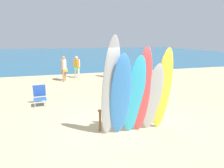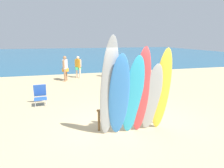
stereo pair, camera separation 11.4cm
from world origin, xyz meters
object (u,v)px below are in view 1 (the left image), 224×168
object	(u,v)px
beachgoer_near_rack	(64,67)
beachgoer_photographing	(110,64)
beachgoer_midbeach	(142,83)
surfboard_grey_4	(153,98)
surfboard_grey_0	(110,90)
surfboard_blue_1	(120,97)
surfboard_rack	(130,112)
beach_chair_red	(40,95)
surfboard_red_3	(142,92)
surfboard_yellow_5	(163,91)
surfboard_teal_2	(134,97)
beachgoer_strolling	(77,66)

from	to	relation	value
beachgoer_near_rack	beachgoer_photographing	bearing A→B (deg)	116.02
beachgoer_midbeach	beachgoer_photographing	world-z (taller)	beachgoer_photographing
beachgoer_midbeach	beachgoer_photographing	distance (m)	6.12
surfboard_grey_4	beachgoer_near_rack	size ratio (longest dim) A/B	1.32
beachgoer_photographing	surfboard_grey_0	bearing A→B (deg)	-91.26
surfboard_blue_1	beachgoer_near_rack	bearing A→B (deg)	102.62
surfboard_rack	beach_chair_red	bearing A→B (deg)	132.40
surfboard_red_3	surfboard_grey_4	xyz separation A→B (m)	(0.36, 0.06, -0.23)
surfboard_rack	surfboard_red_3	distance (m)	0.96
surfboard_rack	beach_chair_red	size ratio (longest dim) A/B	2.43
surfboard_red_3	beachgoer_near_rack	distance (m)	8.36
surfboard_yellow_5	beachgoer_near_rack	xyz separation A→B (m)	(-2.29, 8.16, -0.31)
beachgoer_photographing	surfboard_rack	bearing A→B (deg)	-86.94
beachgoer_near_rack	surfboard_teal_2	bearing A→B (deg)	30.57
surfboard_rack	surfboard_yellow_5	xyz separation A→B (m)	(0.77, -0.52, 0.74)
surfboard_red_3	surfboard_yellow_5	xyz separation A→B (m)	(0.65, 0.04, -0.03)
beachgoer_midbeach	beach_chair_red	distance (m)	4.24
surfboard_grey_4	beachgoer_near_rack	world-z (taller)	surfboard_grey_4
surfboard_grey_4	surfboard_yellow_5	bearing A→B (deg)	-5.56
surfboard_rack	surfboard_grey_4	world-z (taller)	surfboard_grey_4
beachgoer_midbeach	beachgoer_photographing	size ratio (longest dim) A/B	0.96
surfboard_red_3	beachgoer_midbeach	distance (m)	2.64
beachgoer_midbeach	beachgoer_strolling	bearing A→B (deg)	-102.66
surfboard_grey_0	surfboard_red_3	bearing A→B (deg)	-2.30
surfboard_red_3	beachgoer_photographing	world-z (taller)	surfboard_red_3
surfboard_grey_0	beach_chair_red	xyz separation A→B (m)	(-1.99, 3.64, -0.97)
surfboard_grey_0	surfboard_teal_2	world-z (taller)	surfboard_grey_0
surfboard_grey_0	beach_chair_red	world-z (taller)	surfboard_grey_0
surfboard_grey_0	surfboard_red_3	xyz separation A→B (m)	(0.92, 0.02, -0.14)
surfboard_rack	surfboard_grey_0	distance (m)	1.34
surfboard_grey_0	beachgoer_strolling	distance (m)	9.01
surfboard_yellow_5	surfboard_grey_4	bearing A→B (deg)	-177.70
beachgoer_midbeach	beachgoer_near_rack	distance (m)	6.44
surfboard_teal_2	beachgoer_near_rack	size ratio (longest dim) A/B	1.48
surfboard_grey_4	surfboard_yellow_5	size ratio (longest dim) A/B	0.84
beachgoer_photographing	surfboard_blue_1	bearing A→B (deg)	-89.52
surfboard_rack	surfboard_teal_2	xyz separation A→B (m)	(-0.12, -0.59, 0.66)
surfboard_grey_0	surfboard_grey_4	size ratio (longest dim) A/B	1.35
surfboard_rack	beachgoer_strolling	size ratio (longest dim) A/B	1.34
surfboard_teal_2	surfboard_yellow_5	world-z (taller)	surfboard_yellow_5
surfboard_grey_4	beachgoer_near_rack	xyz separation A→B (m)	(-2.00, 8.14, -0.11)
beach_chair_red	surfboard_grey_4	bearing A→B (deg)	-51.78
surfboard_grey_4	beach_chair_red	distance (m)	4.87
surfboard_rack	beachgoer_photographing	bearing A→B (deg)	78.34
surfboard_grey_4	beachgoer_strolling	world-z (taller)	surfboard_grey_4
surfboard_teal_2	beach_chair_red	xyz separation A→B (m)	(-2.67, 3.64, -0.72)
surfboard_grey_4	beachgoer_near_rack	bearing A→B (deg)	101.91
surfboard_grey_0	surfboard_yellow_5	world-z (taller)	surfboard_grey_0
beachgoer_photographing	beachgoer_strolling	bearing A→B (deg)	-177.64
surfboard_rack	surfboard_blue_1	bearing A→B (deg)	-131.00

